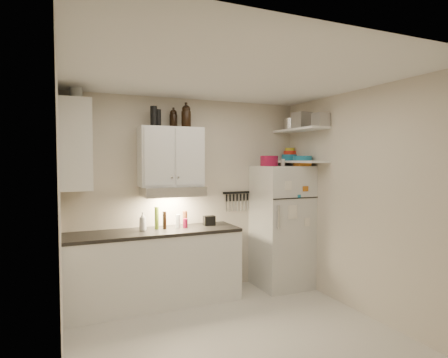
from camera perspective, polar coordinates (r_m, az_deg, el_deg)
name	(u,v)px	position (r m, az deg, el deg)	size (l,w,h in m)	color
floor	(237,339)	(4.08, 1.98, -23.15)	(3.20, 3.00, 0.02)	beige
ceiling	(237,75)	(3.76, 2.06, 15.61)	(3.20, 3.00, 0.02)	white
back_wall	(189,196)	(5.10, -5.33, -2.54)	(3.20, 0.02, 2.60)	beige
left_wall	(59,219)	(3.34, -23.86, -5.66)	(0.02, 3.00, 2.60)	beige
right_wall	(363,202)	(4.62, 20.36, -3.27)	(0.02, 3.00, 2.60)	beige
base_cabinet	(155,269)	(4.82, -10.49, -13.33)	(2.10, 0.60, 0.88)	white
countertop	(155,232)	(4.71, -10.54, -7.95)	(2.10, 0.62, 0.04)	black
upper_cabinet	(171,157)	(4.82, -8.10, 3.38)	(0.80, 0.33, 0.75)	white
side_cabinet	(75,145)	(4.51, -21.72, 4.82)	(0.33, 0.55, 1.00)	white
range_hood	(172,191)	(4.77, -7.86, -1.85)	(0.76, 0.46, 0.12)	silver
fridge	(282,226)	(5.37, 8.77, -7.13)	(0.70, 0.68, 1.70)	silver
shelf_hi	(300,130)	(5.31, 11.51, 7.36)	(0.30, 0.95, 0.03)	white
shelf_lo	(300,162)	(5.29, 11.47, 2.60)	(0.30, 0.95, 0.03)	white
knife_strip	(237,193)	(5.33, 1.93, -2.08)	(0.42, 0.02, 0.03)	black
dutch_oven	(269,161)	(5.14, 6.90, 2.75)	(0.24, 0.24, 0.14)	maroon
book_stack	(302,163)	(5.21, 11.83, 2.33)	(0.17, 0.21, 0.07)	#B05E16
spice_jar	(283,162)	(5.30, 8.96, 2.50)	(0.06, 0.06, 0.10)	silver
stock_pot	(292,125)	(5.61, 10.26, 8.16)	(0.24, 0.24, 0.17)	silver
tin_a	(302,121)	(5.32, 11.77, 8.71)	(0.22, 0.20, 0.22)	#AAAAAD
tin_b	(321,120)	(5.03, 14.52, 8.73)	(0.17, 0.17, 0.17)	#AAAAAD
bowl_teal	(289,158)	(5.57, 9.91, 3.24)	(0.22, 0.22, 0.09)	#1A6F91
bowl_orange	(290,153)	(5.63, 9.99, 3.96)	(0.18, 0.18, 0.05)	red
bowl_yellow	(290,149)	(5.63, 9.99, 4.46)	(0.14, 0.14, 0.04)	gold
plates	(302,158)	(5.26, 11.85, 3.11)	(0.26, 0.26, 0.06)	#1A6F91
growler_a	(173,118)	(4.91, -7.72, 9.14)	(0.10, 0.10, 0.24)	black
growler_b	(186,116)	(4.84, -5.79, 9.55)	(0.12, 0.12, 0.29)	black
thermos_a	(158,118)	(4.80, -10.01, 9.13)	(0.07, 0.07, 0.21)	black
thermos_b	(154,116)	(4.74, -10.66, 9.39)	(0.08, 0.08, 0.24)	black
side_jar	(76,93)	(4.65, -21.62, 12.09)	(0.14, 0.14, 0.18)	silver
soap_bottle	(143,220)	(4.68, -12.29, -6.18)	(0.10, 0.10, 0.26)	white
pepper_mill	(185,219)	(4.92, -5.97, -6.04)	(0.06, 0.06, 0.20)	brown
oil_bottle	(157,218)	(4.76, -10.22, -5.88)	(0.05, 0.05, 0.28)	#55701C
vinegar_bottle	(165,220)	(4.75, -9.04, -6.23)	(0.05, 0.05, 0.22)	black
clear_bottle	(178,221)	(4.81, -7.04, -6.41)	(0.06, 0.06, 0.17)	silver
red_jar	(185,223)	(4.81, -5.92, -6.72)	(0.06, 0.06, 0.12)	maroon
caddy	(209,221)	(4.97, -2.27, -6.36)	(0.15, 0.10, 0.13)	black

